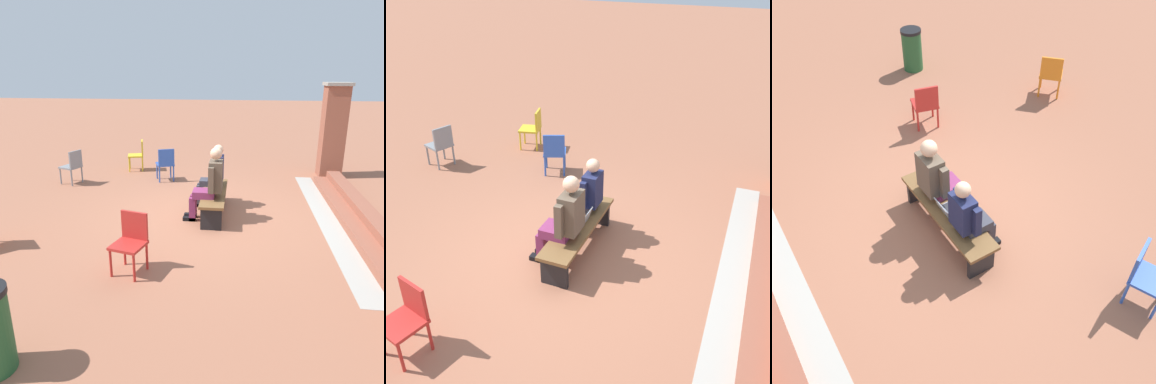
% 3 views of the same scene
% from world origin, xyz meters
% --- Properties ---
extents(ground_plane, '(60.00, 60.00, 0.00)m').
position_xyz_m(ground_plane, '(0.00, 0.00, 0.00)').
color(ground_plane, '#9E6047').
extents(concrete_strip, '(5.79, 0.40, 0.01)m').
position_xyz_m(concrete_strip, '(-0.14, 2.29, 0.00)').
color(concrete_strip, '#A8A399').
rests_on(concrete_strip, ground).
extents(bench, '(1.80, 0.44, 0.45)m').
position_xyz_m(bench, '(-0.14, 0.15, 0.35)').
color(bench, brown).
rests_on(bench, ground).
extents(person_student, '(0.51, 0.64, 1.28)m').
position_xyz_m(person_student, '(-0.59, 0.09, 0.69)').
color(person_student, '#383842').
rests_on(person_student, ground).
extents(person_adult, '(0.57, 0.71, 1.38)m').
position_xyz_m(person_adult, '(0.19, 0.08, 0.73)').
color(person_adult, '#7F2D5B').
rests_on(person_adult, ground).
extents(laptop, '(0.32, 0.29, 0.21)m').
position_xyz_m(laptop, '(-0.20, 0.16, 0.50)').
color(laptop, '#9EA0A5').
rests_on(laptop, bench).
extents(plastic_chair_foreground, '(0.55, 0.55, 0.84)m').
position_xyz_m(plastic_chair_foreground, '(-2.27, -1.23, 0.48)').
color(plastic_chair_foreground, '#2D56B7').
rests_on(plastic_chair_foreground, ground).
extents(plastic_chair_mid_courtyard, '(0.51, 0.51, 0.84)m').
position_xyz_m(plastic_chair_mid_courtyard, '(2.20, -0.83, 0.48)').
color(plastic_chair_mid_courtyard, red).
rests_on(plastic_chair_mid_courtyard, ground).
extents(plastic_chair_far_right, '(0.59, 0.59, 0.84)m').
position_xyz_m(plastic_chair_far_right, '(1.81, -3.33, 0.48)').
color(plastic_chair_far_right, orange).
rests_on(plastic_chair_far_right, ground).
extents(litter_bin, '(0.42, 0.42, 0.86)m').
position_xyz_m(litter_bin, '(4.15, -1.61, 0.43)').
color(litter_bin, '#23562D').
rests_on(litter_bin, ground).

